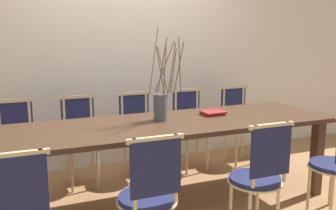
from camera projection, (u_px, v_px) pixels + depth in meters
name	position (u px, v px, depth m)	size (l,w,h in m)	color
ground_plane	(168.00, 203.00, 3.39)	(16.00, 16.00, 0.00)	#9E7047
wall_rear	(125.00, 26.00, 4.25)	(12.00, 0.06, 3.20)	silver
dining_table	(168.00, 132.00, 3.26)	(2.97, 0.90, 0.76)	#422B1C
chair_near_left	(149.00, 193.00, 2.44)	(0.41, 0.41, 0.90)	#1E234C
chair_near_center	(259.00, 174.00, 2.77)	(0.41, 0.41, 0.90)	#1E234C
chair_far_leftend	(17.00, 144.00, 3.52)	(0.41, 0.41, 0.90)	#1E234C
chair_far_left	(81.00, 138.00, 3.74)	(0.41, 0.41, 0.90)	#1E234C
chair_far_center	(138.00, 132.00, 3.97)	(0.41, 0.41, 0.90)	#1E234C
chair_far_right	(191.00, 126.00, 4.21)	(0.41, 0.41, 0.90)	#1E234C
chair_far_rightend	(238.00, 121.00, 4.44)	(0.41, 0.41, 0.90)	#1E234C
vase_centerpiece	(161.00, 104.00, 3.28)	(0.33, 0.37, 0.81)	#4C5156
book_stack	(213.00, 113.00, 3.54)	(0.22, 0.19, 0.03)	maroon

